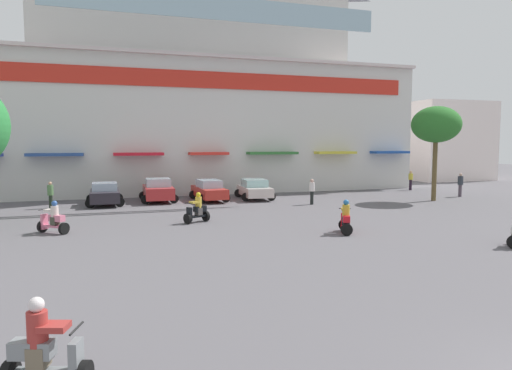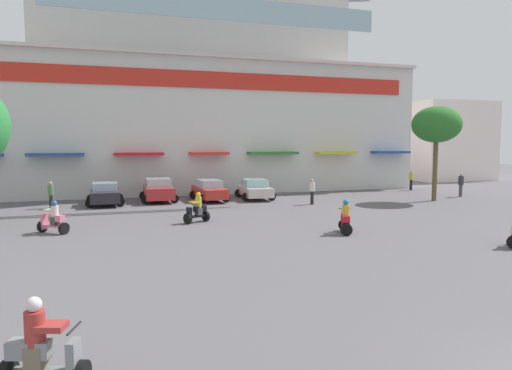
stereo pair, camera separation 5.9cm
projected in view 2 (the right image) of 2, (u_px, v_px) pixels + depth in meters
The scene contains 16 objects.
ground_plane at pixel (292, 239), 19.26m from camera, with size 128.00×128.00×0.00m, color #5B585D.
colonial_building at pixel (193, 86), 40.44m from camera, with size 36.25×16.96×20.10m.
flank_building_right at pixel (431, 141), 52.31m from camera, with size 8.59×11.13×8.33m.
plaza_tree_1 at pixel (437, 125), 31.44m from camera, with size 3.24×3.38×6.48m.
parked_car_0 at pixel (105, 194), 29.69m from camera, with size 2.38×3.83×1.44m.
parked_car_1 at pixel (158, 190), 31.41m from camera, with size 2.48×3.90×1.59m.
parked_car_2 at pixel (209, 190), 31.96m from camera, with size 2.34×4.44×1.44m.
parked_car_3 at pixel (255, 189), 32.91m from camera, with size 2.60×4.23×1.41m.
scooter_rider_0 at pixel (197, 210), 23.15m from camera, with size 1.39×1.06×1.52m.
scooter_rider_1 at pixel (345, 219), 20.42m from camera, with size 1.01×1.43×1.51m.
scooter_rider_4 at pixel (53, 220), 20.39m from camera, with size 1.42×1.34×1.47m.
scooter_rider_6 at pixel (42, 353), 7.36m from camera, with size 1.44×0.92×1.57m.
pedestrian_1 at pixel (312, 190), 29.92m from camera, with size 0.48×0.48×1.66m.
pedestrian_2 at pixel (51, 193), 28.16m from camera, with size 0.49×0.49×1.64m.
pedestrian_3 at pixel (461, 183), 34.19m from camera, with size 0.53×0.53×1.75m.
pedestrian_4 at pixel (411, 179), 38.97m from camera, with size 0.50×0.50×1.64m.
Camera 2 is at (-7.21, -4.61, 3.99)m, focal length 32.43 mm.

